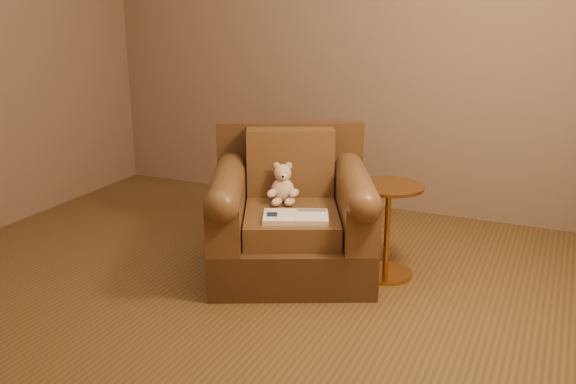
% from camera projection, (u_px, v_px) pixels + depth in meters
% --- Properties ---
extents(floor, '(4.00, 4.00, 0.00)m').
position_uv_depth(floor, '(206.00, 295.00, 3.72)').
color(floor, brown).
rests_on(floor, ground).
extents(armchair, '(1.26, 1.24, 0.87)m').
position_uv_depth(armchair, '(291.00, 218.00, 4.00)').
color(armchair, '#452B17').
rests_on(armchair, floor).
extents(teddy_bear, '(0.19, 0.22, 0.26)m').
position_uv_depth(teddy_bear, '(283.00, 187.00, 4.02)').
color(teddy_bear, beige).
rests_on(teddy_bear, armchair).
extents(guidebook, '(0.44, 0.36, 0.03)m').
position_uv_depth(guidebook, '(296.00, 217.00, 3.73)').
color(guidebook, beige).
rests_on(guidebook, armchair).
extents(side_table, '(0.42, 0.42, 0.58)m').
position_uv_depth(side_table, '(387.00, 227.00, 3.90)').
color(side_table, '#BB7C33').
rests_on(side_table, floor).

